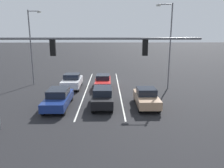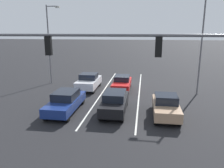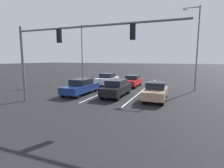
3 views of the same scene
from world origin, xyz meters
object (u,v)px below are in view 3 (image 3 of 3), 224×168
at_px(car_black_midlane_front, 116,88).
at_px(street_lamp_left_shoulder, 196,44).
at_px(car_white_rightlane_second, 107,79).
at_px(street_lamp_right_shoulder, 83,50).
at_px(car_navy_rightlane_front, 81,87).
at_px(car_red_midlane_second, 132,81).
at_px(traffic_signal_gantry, 63,44).
at_px(car_tan_leftlane_front, 156,91).

distance_m(car_black_midlane_front, street_lamp_left_shoulder, 10.10).
height_order(car_white_rightlane_second, street_lamp_right_shoulder, street_lamp_right_shoulder).
height_order(car_navy_rightlane_front, car_red_midlane_second, car_navy_rightlane_front).
height_order(car_red_midlane_second, street_lamp_right_shoulder, street_lamp_right_shoulder).
height_order(car_navy_rightlane_front, street_lamp_right_shoulder, street_lamp_right_shoulder).
xyz_separation_m(car_navy_rightlane_front, traffic_signal_gantry, (-1.17, 4.18, 3.83)).
relative_size(traffic_signal_gantry, street_lamp_right_shoulder, 1.48).
relative_size(car_navy_rightlane_front, car_red_midlane_second, 1.12).
height_order(street_lamp_right_shoulder, street_lamp_left_shoulder, street_lamp_left_shoulder).
relative_size(car_black_midlane_front, car_navy_rightlane_front, 0.94).
distance_m(car_navy_rightlane_front, car_red_midlane_second, 7.55).
distance_m(car_white_rightlane_second, street_lamp_right_shoulder, 6.58).
xyz_separation_m(car_tan_leftlane_front, street_lamp_right_shoulder, (12.04, -8.34, 4.09)).
height_order(car_black_midlane_front, car_white_rightlane_second, car_white_rightlane_second).
xyz_separation_m(car_white_rightlane_second, traffic_signal_gantry, (-1.05, 10.67, 3.81)).
bearing_deg(car_tan_leftlane_front, car_navy_rightlane_front, 0.58).
relative_size(street_lamp_right_shoulder, street_lamp_left_shoulder, 0.95).
height_order(car_tan_leftlane_front, street_lamp_right_shoulder, street_lamp_right_shoulder).
bearing_deg(car_red_midlane_second, traffic_signal_gantry, 77.54).
distance_m(car_black_midlane_front, car_tan_leftlane_front, 3.67).
distance_m(car_tan_leftlane_front, traffic_signal_gantry, 8.43).
relative_size(car_red_midlane_second, traffic_signal_gantry, 0.33).
bearing_deg(car_black_midlane_front, street_lamp_right_shoulder, -44.15).
relative_size(car_tan_leftlane_front, car_red_midlane_second, 0.98).
bearing_deg(traffic_signal_gantry, street_lamp_left_shoulder, -132.60).
relative_size(car_black_midlane_front, car_tan_leftlane_front, 1.08).
bearing_deg(car_black_midlane_front, car_navy_rightlane_front, 4.46).
height_order(car_navy_rightlane_front, traffic_signal_gantry, traffic_signal_gantry).
bearing_deg(street_lamp_left_shoulder, car_black_midlane_front, 40.04).
bearing_deg(car_white_rightlane_second, car_black_midlane_front, 119.92).
distance_m(car_black_midlane_front, car_white_rightlane_second, 7.15).
bearing_deg(traffic_signal_gantry, car_navy_rightlane_front, -74.43).
height_order(car_navy_rightlane_front, car_tan_leftlane_front, car_tan_leftlane_front).
height_order(car_red_midlane_second, street_lamp_left_shoulder, street_lamp_left_shoulder).
bearing_deg(car_tan_leftlane_front, car_red_midlane_second, -60.08).
bearing_deg(car_white_rightlane_second, car_tan_leftlane_front, 138.45).
xyz_separation_m(car_black_midlane_front, car_navy_rightlane_front, (3.69, 0.29, -0.05)).
relative_size(car_white_rightlane_second, street_lamp_right_shoulder, 0.49).
bearing_deg(street_lamp_right_shoulder, street_lamp_left_shoulder, 171.65).
xyz_separation_m(car_navy_rightlane_front, car_white_rightlane_second, (-0.12, -6.49, 0.02)).
relative_size(car_black_midlane_front, street_lamp_left_shoulder, 0.50).
bearing_deg(car_black_midlane_front, street_lamp_left_shoulder, -139.96).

